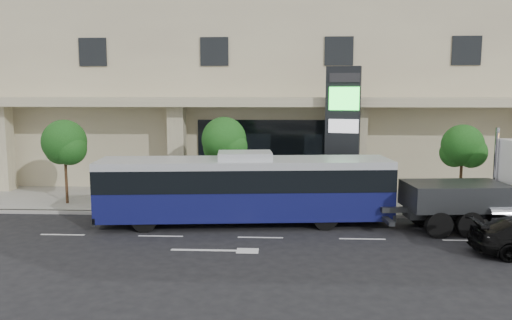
# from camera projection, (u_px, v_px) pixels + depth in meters

# --- Properties ---
(ground) EXTENTS (120.00, 120.00, 0.00)m
(ground) POSITION_uv_depth(u_px,v_px,m) (262.00, 227.00, 21.22)
(ground) COLOR black
(ground) RESTS_ON ground
(sidewalk) EXTENTS (120.00, 6.00, 0.15)m
(sidewalk) POSITION_uv_depth(u_px,v_px,m) (265.00, 201.00, 26.16)
(sidewalk) COLOR gray
(sidewalk) RESTS_ON ground
(curb) EXTENTS (120.00, 0.30, 0.15)m
(curb) POSITION_uv_depth(u_px,v_px,m) (263.00, 214.00, 23.19)
(curb) COLOR gray
(curb) RESTS_ON ground
(convention_center) EXTENTS (60.00, 17.60, 20.00)m
(convention_center) POSITION_uv_depth(u_px,v_px,m) (270.00, 32.00, 35.15)
(convention_center) COLOR tan
(convention_center) RESTS_ON ground
(tree_left) EXTENTS (2.27, 2.20, 4.22)m
(tree_left) POSITION_uv_depth(u_px,v_px,m) (65.00, 145.00, 24.84)
(tree_left) COLOR #422B19
(tree_left) RESTS_ON sidewalk
(tree_mid) EXTENTS (2.28, 2.20, 4.38)m
(tree_mid) POSITION_uv_depth(u_px,v_px,m) (224.00, 143.00, 24.43)
(tree_mid) COLOR #422B19
(tree_mid) RESTS_ON sidewalk
(tree_right) EXTENTS (2.10, 2.00, 4.04)m
(tree_right) POSITION_uv_depth(u_px,v_px,m) (463.00, 149.00, 23.90)
(tree_right) COLOR #422B19
(tree_right) RESTS_ON sidewalk
(city_bus) EXTENTS (12.71, 3.78, 3.17)m
(city_bus) POSITION_uv_depth(u_px,v_px,m) (245.00, 188.00, 21.59)
(city_bus) COLOR black
(city_bus) RESTS_ON ground
(signage_pylon) EXTENTS (1.80, 1.00, 6.85)m
(signage_pylon) POSITION_uv_depth(u_px,v_px,m) (342.00, 134.00, 25.31)
(signage_pylon) COLOR black
(signage_pylon) RESTS_ON sidewalk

